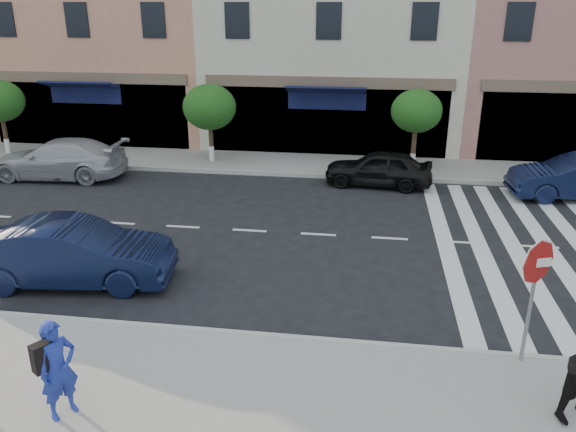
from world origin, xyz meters
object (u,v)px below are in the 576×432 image
(stop_sign, at_px, (536,274))
(photographer, at_px, (58,369))
(car_far_mid, at_px, (378,168))
(car_far_left, at_px, (59,159))
(car_near_mid, at_px, (73,253))

(stop_sign, distance_m, photographer, 7.86)
(photographer, bearing_deg, stop_sign, -37.81)
(photographer, height_order, car_far_mid, photographer)
(car_far_left, relative_size, car_far_mid, 1.32)
(photographer, xyz_separation_m, car_near_mid, (-2.15, 4.42, -0.22))
(car_near_mid, bearing_deg, stop_sign, -108.61)
(stop_sign, bearing_deg, car_near_mid, 150.73)
(photographer, height_order, car_near_mid, photographer)
(stop_sign, xyz_separation_m, car_near_mid, (-9.55, 1.94, -1.14))
(stop_sign, height_order, car_far_mid, stop_sign)
(stop_sign, relative_size, photographer, 1.45)
(car_far_left, bearing_deg, car_near_mid, 28.71)
(car_near_mid, relative_size, car_far_left, 0.92)
(car_far_left, bearing_deg, photographer, 26.88)
(stop_sign, bearing_deg, car_far_mid, 85.59)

